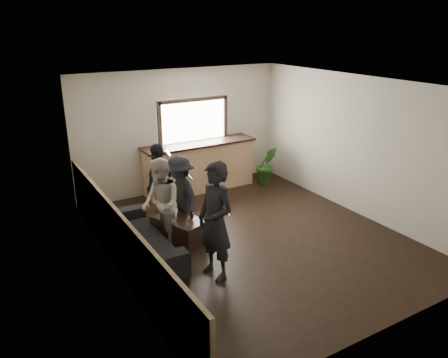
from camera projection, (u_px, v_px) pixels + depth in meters
ground at (252, 237)px, 8.07m from camera, size 5.00×6.00×0.01m
room_shell at (217, 168)px, 7.22m from camera, size 5.01×6.01×2.80m
bar_counter at (199, 163)px, 10.19m from camera, size 2.70×0.68×2.13m
sofa at (139, 237)px, 7.38m from camera, size 0.90×2.25×0.65m
coffee_table at (179, 229)px, 7.90m from camera, size 0.84×1.10×0.43m
cup_a at (168, 214)px, 7.87m from camera, size 0.14×0.14×0.10m
cup_b at (191, 215)px, 7.85m from camera, size 0.11×0.11×0.09m
potted_plant at (266, 165)px, 10.64m from camera, size 0.61×0.54×0.94m
person_a at (215, 221)px, 6.55m from camera, size 0.57×0.75×1.86m
person_b at (161, 204)px, 7.50m from camera, size 0.67×0.83×1.60m
person_c at (180, 195)px, 8.03m from camera, size 0.64×1.01×1.50m
person_d at (159, 182)px, 8.56m from camera, size 0.95×0.90×1.58m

